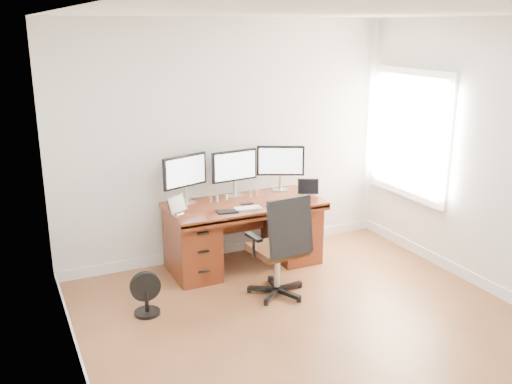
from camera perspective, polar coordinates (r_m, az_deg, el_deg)
name	(u,v)px	position (r m, az deg, el deg)	size (l,w,h in m)	color
ground	(330,343)	(5.08, 7.41, -14.76)	(4.50, 4.50, 0.00)	brown
back_wall	(228,141)	(6.48, -2.81, 5.09)	(4.00, 0.10, 2.70)	silver
right_wall	(509,164)	(5.91, 23.98, 2.61)	(0.10, 4.50, 2.70)	silver
desk	(243,232)	(6.37, -1.26, -3.97)	(1.70, 0.80, 0.75)	#572311
office_chair	(280,263)	(5.68, 2.41, -7.14)	(0.62, 0.62, 1.06)	black
floor_fan	(146,294)	(5.49, -10.92, -10.02)	(0.29, 0.24, 0.42)	black
monitor_left	(185,173)	(6.18, -7.12, 1.92)	(0.53, 0.21, 0.53)	silver
monitor_center	(235,167)	(6.38, -2.16, 2.48)	(0.55, 0.16, 0.53)	silver
monitor_right	(281,162)	(6.62, 2.47, 2.99)	(0.51, 0.27, 0.53)	silver
tablet_left	(177,205)	(5.90, -7.87, -1.34)	(0.24, 0.18, 0.19)	silver
tablet_right	(309,188)	(6.50, 5.27, 0.41)	(0.24, 0.17, 0.19)	silver
keyboard	(248,208)	(6.02, -0.85, -1.62)	(0.28, 0.12, 0.01)	white
trackpad	(273,205)	(6.13, 1.67, -1.31)	(0.13, 0.13, 0.01)	#BABCC1
drawing_tablet	(227,211)	(5.92, -2.89, -1.96)	(0.22, 0.14, 0.01)	black
phone	(247,204)	(6.18, -0.94, -1.16)	(0.13, 0.06, 0.01)	black
figurine_brown	(211,199)	(6.23, -4.55, -0.72)	(0.03, 0.03, 0.07)	#915442
figurine_blue	(217,198)	(6.26, -3.90, -0.64)	(0.03, 0.03, 0.07)	#5494D6
figurine_yellow	(227,197)	(6.29, -2.95, -0.51)	(0.03, 0.03, 0.07)	#DEDD71
figurine_pink	(251,194)	(6.40, -0.54, -0.19)	(0.03, 0.03, 0.07)	pink
figurine_orange	(257,193)	(6.44, 0.10, -0.11)	(0.03, 0.03, 0.07)	#EE9359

